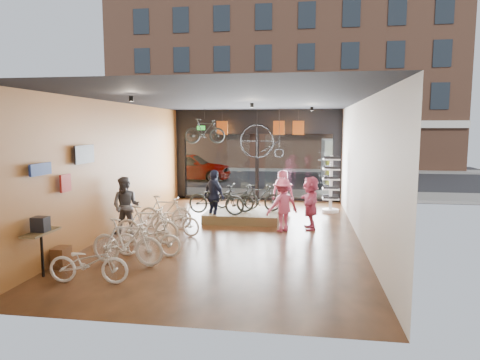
% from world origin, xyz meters
% --- Properties ---
extents(ground_plane, '(7.00, 12.00, 0.04)m').
position_xyz_m(ground_plane, '(0.00, 0.00, -0.02)').
color(ground_plane, black).
rests_on(ground_plane, ground).
extents(ceiling, '(7.00, 12.00, 0.04)m').
position_xyz_m(ceiling, '(0.00, 0.00, 3.82)').
color(ceiling, black).
rests_on(ceiling, ground).
extents(wall_left, '(0.04, 12.00, 3.80)m').
position_xyz_m(wall_left, '(-3.52, 0.00, 1.90)').
color(wall_left, '#AD7237').
rests_on(wall_left, ground).
extents(wall_right, '(0.04, 12.00, 3.80)m').
position_xyz_m(wall_right, '(3.52, 0.00, 1.90)').
color(wall_right, beige).
rests_on(wall_right, ground).
extents(wall_back, '(7.00, 0.04, 3.80)m').
position_xyz_m(wall_back, '(0.00, -6.02, 1.90)').
color(wall_back, beige).
rests_on(wall_back, ground).
extents(storefront, '(7.00, 0.26, 3.80)m').
position_xyz_m(storefront, '(0.00, 6.00, 1.90)').
color(storefront, black).
rests_on(storefront, ground).
extents(exit_sign, '(0.35, 0.06, 0.18)m').
position_xyz_m(exit_sign, '(-2.40, 5.88, 3.05)').
color(exit_sign, '#198C26').
rests_on(exit_sign, storefront).
extents(street_road, '(30.00, 18.00, 0.02)m').
position_xyz_m(street_road, '(0.00, 15.00, -0.01)').
color(street_road, black).
rests_on(street_road, ground).
extents(sidewalk_near, '(30.00, 2.40, 0.12)m').
position_xyz_m(sidewalk_near, '(0.00, 7.20, 0.06)').
color(sidewalk_near, slate).
rests_on(sidewalk_near, ground).
extents(sidewalk_far, '(30.00, 2.00, 0.12)m').
position_xyz_m(sidewalk_far, '(0.00, 19.00, 0.06)').
color(sidewalk_far, slate).
rests_on(sidewalk_far, ground).
extents(opposite_building, '(26.00, 5.00, 14.00)m').
position_xyz_m(opposite_building, '(0.00, 21.50, 7.00)').
color(opposite_building, brown).
rests_on(opposite_building, ground).
extents(street_car, '(4.86, 1.95, 1.66)m').
position_xyz_m(street_car, '(-4.64, 12.00, 0.83)').
color(street_car, gray).
rests_on(street_car, street_road).
extents(box_truck, '(2.04, 6.12, 2.41)m').
position_xyz_m(box_truck, '(4.02, 11.00, 1.21)').
color(box_truck, silver).
rests_on(box_truck, street_road).
extents(floor_bike_0, '(1.63, 0.69, 0.83)m').
position_xyz_m(floor_bike_0, '(-2.19, -4.43, 0.42)').
color(floor_bike_0, beige).
rests_on(floor_bike_0, ground_plane).
extents(floor_bike_1, '(1.78, 0.66, 1.04)m').
position_xyz_m(floor_bike_1, '(-1.90, -3.23, 0.52)').
color(floor_bike_1, beige).
rests_on(floor_bike_1, ground_plane).
extents(floor_bike_2, '(1.63, 0.65, 0.84)m').
position_xyz_m(floor_bike_2, '(-1.67, -2.55, 0.42)').
color(floor_bike_2, beige).
rests_on(floor_bike_2, ground_plane).
extents(floor_bike_3, '(1.72, 0.51, 1.03)m').
position_xyz_m(floor_bike_3, '(-2.08, -1.54, 0.51)').
color(floor_bike_3, beige).
rests_on(floor_bike_3, ground_plane).
extents(floor_bike_4, '(1.73, 1.01, 0.86)m').
position_xyz_m(floor_bike_4, '(-1.67, -0.42, 0.43)').
color(floor_bike_4, beige).
rests_on(floor_bike_4, ground_plane).
extents(floor_bike_5, '(1.68, 0.51, 1.01)m').
position_xyz_m(floor_bike_5, '(-2.18, 0.26, 0.50)').
color(floor_bike_5, beige).
rests_on(floor_bike_5, ground_plane).
extents(display_platform, '(2.40, 1.80, 0.30)m').
position_xyz_m(display_platform, '(-0.01, 1.75, 0.15)').
color(display_platform, '#4A3920').
rests_on(display_platform, ground_plane).
extents(display_bike_left, '(1.96, 0.94, 0.99)m').
position_xyz_m(display_bike_left, '(-0.78, 1.18, 0.79)').
color(display_bike_left, black).
rests_on(display_bike_left, display_platform).
extents(display_bike_mid, '(1.57, 0.87, 0.91)m').
position_xyz_m(display_bike_mid, '(0.53, 1.75, 0.75)').
color(display_bike_mid, black).
rests_on(display_bike_mid, display_platform).
extents(display_bike_right, '(1.59, 0.66, 0.82)m').
position_xyz_m(display_bike_right, '(-0.30, 2.21, 0.71)').
color(display_bike_right, black).
rests_on(display_bike_right, display_platform).
extents(customer_1, '(0.84, 0.66, 1.68)m').
position_xyz_m(customer_1, '(-3.00, -0.72, 0.84)').
color(customer_1, '#3F3F44').
rests_on(customer_1, ground_plane).
extents(customer_2, '(1.02, 1.00, 1.72)m').
position_xyz_m(customer_2, '(-0.86, 1.24, 0.86)').
color(customer_2, '#161C33').
rests_on(customer_2, ground_plane).
extents(customer_3, '(1.18, 1.06, 1.59)m').
position_xyz_m(customer_3, '(1.37, 0.42, 0.80)').
color(customer_3, '#CC4C72').
rests_on(customer_3, ground_plane).
extents(customer_4, '(0.82, 0.58, 1.57)m').
position_xyz_m(customer_4, '(1.25, 2.99, 0.79)').
color(customer_4, '#CC4C72').
rests_on(customer_4, ground_plane).
extents(customer_5, '(0.59, 1.52, 1.60)m').
position_xyz_m(customer_5, '(2.19, 0.84, 0.80)').
color(customer_5, '#CC4C72').
rests_on(customer_5, ground_plane).
extents(sunglasses_rack, '(0.71, 0.63, 2.07)m').
position_xyz_m(sunglasses_rack, '(2.95, 3.61, 1.03)').
color(sunglasses_rack, white).
rests_on(sunglasses_rack, ground_plane).
extents(wall_merch, '(0.40, 2.40, 2.60)m').
position_xyz_m(wall_merch, '(-3.38, -3.50, 1.30)').
color(wall_merch, navy).
rests_on(wall_merch, wall_left).
extents(penny_farthing, '(1.61, 0.06, 1.29)m').
position_xyz_m(penny_farthing, '(0.44, 4.27, 2.50)').
color(penny_farthing, black).
rests_on(penny_farthing, ceiling).
extents(hung_bike, '(1.64, 0.96, 0.95)m').
position_xyz_m(hung_bike, '(-1.85, 4.20, 2.93)').
color(hung_bike, black).
rests_on(hung_bike, ceiling).
extents(jersey_left, '(0.45, 0.03, 0.55)m').
position_xyz_m(jersey_left, '(-1.35, 5.20, 3.05)').
color(jersey_left, '#CC5919').
rests_on(jersey_left, ceiling).
extents(jersey_mid, '(0.45, 0.03, 0.55)m').
position_xyz_m(jersey_mid, '(0.95, 5.20, 3.05)').
color(jersey_mid, '#CC5919').
rests_on(jersey_mid, ceiling).
extents(jersey_right, '(0.45, 0.03, 0.55)m').
position_xyz_m(jersey_right, '(1.73, 5.20, 3.05)').
color(jersey_right, '#CC5919').
rests_on(jersey_right, ceiling).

